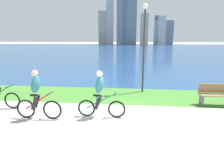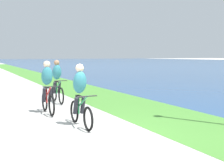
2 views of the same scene
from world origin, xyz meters
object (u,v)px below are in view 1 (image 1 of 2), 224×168
Objects in this scene: cyclist_trailing at (37,95)px; bench_near_path at (218,95)px; lamppost_tall at (144,37)px; cyclist_lead at (100,94)px.

bench_near_path is (6.75, 2.15, -0.39)m from cyclist_trailing.
cyclist_trailing is 0.39× the size of lamppost_tall.
cyclist_lead is at bearing 9.82° from cyclist_trailing.
cyclist_trailing is 5.82m from lamppost_tall.
cyclist_lead is 0.39× the size of lamppost_tall.
cyclist_trailing is (-2.12, -0.37, 0.01)m from cyclist_lead.
lamppost_tall is (3.74, 4.01, 1.97)m from cyclist_trailing.
cyclist_lead is 2.15m from cyclist_trailing.
cyclist_trailing is at bearing -170.18° from cyclist_lead.
cyclist_trailing is at bearing -162.30° from bench_near_path.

